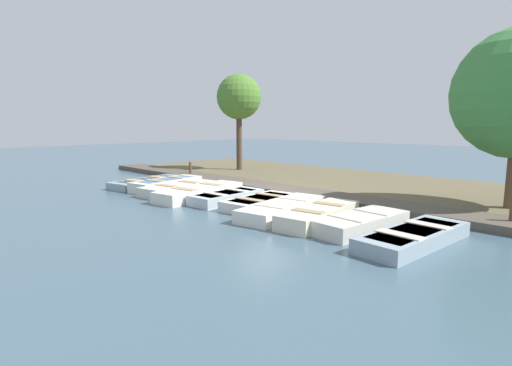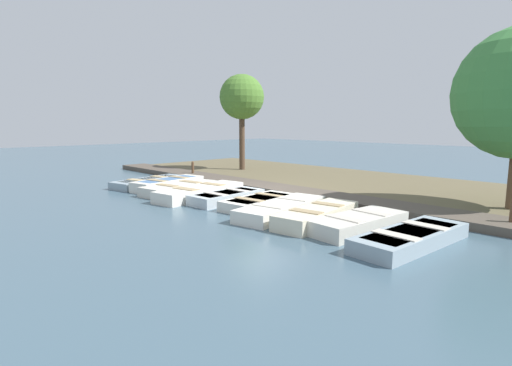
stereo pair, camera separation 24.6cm
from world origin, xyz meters
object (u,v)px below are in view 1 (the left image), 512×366
at_px(rowboat_3, 200,192).
at_px(mooring_post_far, 512,214).
at_px(rowboat_5, 260,202).
at_px(rowboat_7, 319,215).
at_px(rowboat_1, 167,184).
at_px(rowboat_2, 178,188).
at_px(rowboat_8, 360,222).
at_px(rowboat_0, 148,182).
at_px(rowboat_9, 414,237).
at_px(park_tree_far_left, 239,98).
at_px(rowboat_4, 227,197).
at_px(mooring_post_near, 190,170).
at_px(rowboat_6, 283,208).

relative_size(rowboat_3, mooring_post_far, 4.55).
distance_m(rowboat_5, rowboat_7, 2.53).
distance_m(rowboat_1, rowboat_7, 7.72).
xyz_separation_m(rowboat_2, rowboat_8, (-0.19, 7.74, 0.01)).
bearing_deg(rowboat_0, rowboat_9, 77.34).
xyz_separation_m(rowboat_9, park_tree_far_left, (-6.26, -12.50, 3.84)).
distance_m(rowboat_1, rowboat_9, 10.38).
bearing_deg(park_tree_far_left, rowboat_5, 51.43).
relative_size(rowboat_8, park_tree_far_left, 0.55).
bearing_deg(rowboat_2, rowboat_5, 87.04).
distance_m(rowboat_5, park_tree_far_left, 10.12).
bearing_deg(mooring_post_far, rowboat_7, -54.11).
distance_m(rowboat_0, rowboat_5, 6.48).
bearing_deg(mooring_post_far, rowboat_8, -44.75).
height_order(rowboat_4, park_tree_far_left, park_tree_far_left).
distance_m(rowboat_3, mooring_post_near, 5.44).
relative_size(rowboat_2, rowboat_8, 1.11).
height_order(rowboat_7, park_tree_far_left, park_tree_far_left).
bearing_deg(rowboat_3, rowboat_7, 82.08).
bearing_deg(rowboat_9, rowboat_7, -88.82).
height_order(rowboat_8, mooring_post_far, mooring_post_far).
height_order(rowboat_8, park_tree_far_left, park_tree_far_left).
bearing_deg(rowboat_2, rowboat_0, -100.90).
height_order(rowboat_2, mooring_post_near, mooring_post_near).
height_order(rowboat_0, mooring_post_near, mooring_post_near).
height_order(rowboat_5, mooring_post_far, mooring_post_far).
bearing_deg(rowboat_5, mooring_post_far, 105.38).
xyz_separation_m(rowboat_4, rowboat_5, (-0.19, 1.41, -0.01)).
bearing_deg(park_tree_far_left, rowboat_3, 36.79).
height_order(rowboat_5, rowboat_7, rowboat_7).
distance_m(rowboat_8, rowboat_9, 1.49).
relative_size(rowboat_7, park_tree_far_left, 0.60).
xyz_separation_m(rowboat_4, mooring_post_near, (-2.70, -5.85, 0.23)).
relative_size(rowboat_1, rowboat_9, 0.97).
xyz_separation_m(rowboat_2, rowboat_9, (0.04, 9.22, -0.01)).
height_order(rowboat_6, rowboat_9, rowboat_6).
xyz_separation_m(mooring_post_near, park_tree_far_left, (-3.32, -0.06, 3.60)).
distance_m(rowboat_5, mooring_post_near, 7.69).
bearing_deg(rowboat_2, rowboat_3, 81.44).
bearing_deg(rowboat_2, rowboat_9, 81.44).
height_order(rowboat_4, mooring_post_far, mooring_post_far).
distance_m(rowboat_0, rowboat_7, 8.98).
distance_m(rowboat_5, mooring_post_far, 6.87).
bearing_deg(rowboat_6, rowboat_5, -113.61).
bearing_deg(mooring_post_near, rowboat_3, 57.72).
relative_size(rowboat_3, rowboat_6, 1.05).
distance_m(rowboat_1, rowboat_3, 2.55).
relative_size(rowboat_1, rowboat_6, 0.91).
xyz_separation_m(rowboat_0, rowboat_4, (-0.08, 5.06, 0.02)).
bearing_deg(park_tree_far_left, rowboat_9, 63.41).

